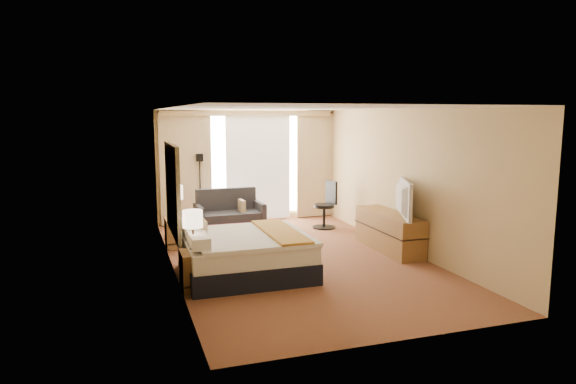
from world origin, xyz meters
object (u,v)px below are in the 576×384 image
object	(u,v)px
nightstand_right	(178,233)
media_dresser	(389,231)
nightstand_left	(197,270)
television	(399,199)
bed	(245,254)
floor_lamp	(200,175)
lamp_right	(175,193)
desk_chair	(326,207)
loveseat	(229,217)
lamp_left	(193,220)

from	to	relation	value
nightstand_right	media_dresser	bearing A→B (deg)	-21.40
nightstand_left	nightstand_right	distance (m)	2.50
nightstand_right	television	bearing A→B (deg)	-26.83
bed	floor_lamp	size ratio (longest dim) A/B	1.17
television	bed	bearing A→B (deg)	117.53
lamp_right	television	distance (m)	4.09
media_dresser	television	distance (m)	0.79
floor_lamp	nightstand_right	bearing A→B (deg)	-111.27
nightstand_left	desk_chair	world-z (taller)	desk_chair
nightstand_right	bed	xyz separation A→B (m)	(0.81, -2.10, 0.06)
media_dresser	loveseat	size ratio (longest dim) A/B	1.23
nightstand_left	bed	bearing A→B (deg)	26.28
bed	desk_chair	xyz separation A→B (m)	(2.51, 2.76, 0.13)
bed	lamp_left	xyz separation A→B (m)	(-0.85, -0.39, 0.68)
nightstand_right	media_dresser	xyz separation A→B (m)	(3.70, -1.45, 0.07)
lamp_right	nightstand_right	bearing A→B (deg)	60.86
nightstand_right	desk_chair	world-z (taller)	desk_chair
media_dresser	bed	world-z (taller)	bed
nightstand_left	desk_chair	xyz separation A→B (m)	(3.32, 3.16, 0.19)
loveseat	nightstand_right	bearing A→B (deg)	-141.83
nightstand_right	loveseat	xyz separation A→B (m)	(1.22, 1.04, 0.02)
bed	lamp_right	bearing A→B (deg)	112.76
media_dresser	loveseat	bearing A→B (deg)	134.91
media_dresser	television	world-z (taller)	television
bed	nightstand_left	bearing A→B (deg)	-153.72
bed	lamp_left	size ratio (longest dim) A/B	3.17
nightstand_left	lamp_right	size ratio (longest dim) A/B	0.86
nightstand_left	television	xyz separation A→B (m)	(3.65, 0.65, 0.75)
loveseat	lamp_right	xyz separation A→B (m)	(-1.26, -1.12, 0.75)
lamp_left	lamp_right	size ratio (longest dim) A/B	0.94
nightstand_left	bed	world-z (taller)	bed
nightstand_right	desk_chair	bearing A→B (deg)	11.26
nightstand_left	desk_chair	size ratio (longest dim) A/B	0.53
nightstand_left	bed	size ratio (longest dim) A/B	0.29
loveseat	television	distance (m)	3.85
media_dresser	lamp_left	distance (m)	3.94
nightstand_right	lamp_left	distance (m)	2.60
lamp_left	lamp_right	bearing A→B (deg)	90.00
media_dresser	bed	xyz separation A→B (m)	(-2.89, -0.65, -0.01)
media_dresser	desk_chair	xyz separation A→B (m)	(-0.38, 2.11, 0.12)
nightstand_right	loveseat	world-z (taller)	loveseat
loveseat	desk_chair	bearing A→B (deg)	-12.75
nightstand_right	television	size ratio (longest dim) A/B	0.48
lamp_left	media_dresser	bearing A→B (deg)	15.58
loveseat	desk_chair	world-z (taller)	desk_chair
nightstand_right	desk_chair	distance (m)	3.39
bed	media_dresser	bearing A→B (deg)	12.68
floor_lamp	television	xyz separation A→B (m)	(2.93, -3.70, -0.12)
floor_lamp	lamp_right	size ratio (longest dim) A/B	2.54
nightstand_right	television	world-z (taller)	television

